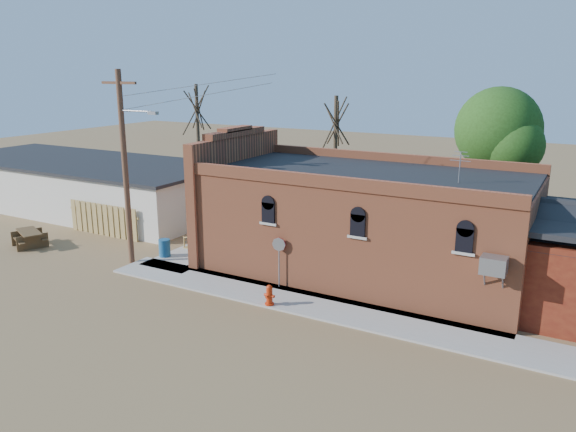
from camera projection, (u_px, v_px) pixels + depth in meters
The scene contains 14 objects.
ground at pixel (265, 305), 22.01m from camera, with size 120.00×120.00×0.00m, color brown.
sidewalk_south at pixel (309, 304), 22.06m from camera, with size 19.00×2.20×0.08m, color #9E9991.
sidewalk_west at pixel (223, 241), 30.04m from camera, with size 2.60×10.00×0.08m, color #9E9991.
brick_bar at pixel (359, 221), 25.28m from camera, with size 16.40×7.97×6.30m.
storage_building at pixel (84, 184), 37.32m from camera, with size 20.40×8.40×3.17m.
wood_fence at pixel (103, 220), 31.02m from camera, with size 5.20×0.10×1.80m, color olive, non-canonical shape.
utility_pole at pixel (126, 164), 25.65m from camera, with size 3.12×0.26×9.00m.
tree_bare_near at pixel (336, 122), 32.89m from camera, with size 2.80×2.80×7.65m.
tree_bare_far at pixel (197, 108), 38.82m from camera, with size 2.80×2.80×8.16m.
tree_leafy at pixel (498, 130), 29.08m from camera, with size 4.40×4.40×8.15m.
fire_hydrant at pixel (269, 295), 21.79m from camera, with size 0.46×0.43×0.82m.
stop_sign at pixel (279, 249), 23.27m from camera, with size 0.59×0.16×2.17m.
trash_barrel at pixel (165, 248), 27.45m from camera, with size 0.56×0.56×0.86m, color #19507E.
picnic_table at pixel (29, 236), 29.22m from camera, with size 2.42×2.17×0.83m.
Camera 1 is at (10.73, -17.37, 8.99)m, focal length 35.00 mm.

